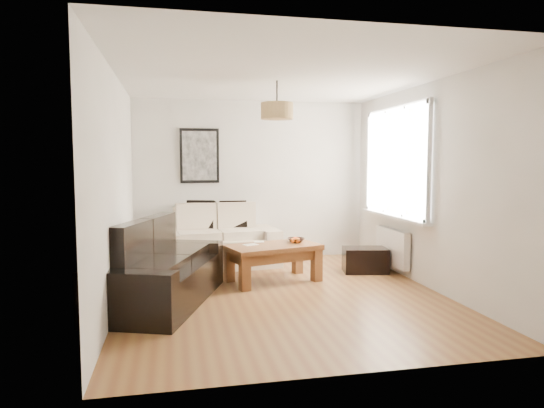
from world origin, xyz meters
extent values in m
plane|color=brown|center=(0.00, 0.00, 0.00)|extent=(4.50, 4.50, 0.00)
cube|color=white|center=(1.82, 0.80, 0.38)|extent=(0.10, 0.90, 0.52)
cylinder|color=tan|center=(0.00, 0.30, 2.23)|extent=(0.40, 0.40, 0.20)
cube|color=black|center=(1.45, 0.90, 0.18)|extent=(0.69, 0.52, 0.36)
cube|color=black|center=(-0.86, 2.00, 0.78)|extent=(0.46, 0.26, 0.44)
cube|color=black|center=(-0.35, 2.00, 0.77)|extent=(0.43, 0.13, 0.43)
imported|color=black|center=(0.38, 0.78, 0.53)|extent=(0.28, 0.28, 0.06)
sphere|color=#FF5115|center=(0.36, 0.74, 0.54)|extent=(0.11, 0.11, 0.09)
sphere|color=#D55E11|center=(0.38, 0.70, 0.54)|extent=(0.09, 0.09, 0.07)
sphere|color=orange|center=(0.31, 0.71, 0.54)|extent=(0.06, 0.06, 0.06)
cube|color=white|center=(-0.27, 0.71, 0.50)|extent=(0.22, 0.19, 0.01)
camera|label=1|loc=(-1.27, -5.55, 1.60)|focal=31.66mm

